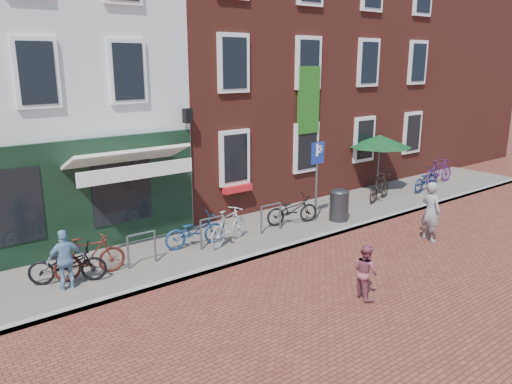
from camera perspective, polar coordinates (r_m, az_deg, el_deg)
ground at (r=13.39m, az=3.32°, el=-6.67°), size 80.00×80.00×0.00m
sidewalk at (r=15.05m, az=2.42°, el=-4.00°), size 24.00×3.00×0.10m
building_brick_mid at (r=19.30m, az=-6.04°, el=15.00°), size 6.00×8.00×10.00m
building_brick_right at (r=23.05m, az=7.14°, el=14.90°), size 6.00×8.00×10.00m
filler_right at (r=28.02m, az=16.83°, el=13.33°), size 7.00×8.00×9.00m
litter_bin at (r=15.58m, az=9.43°, el=-1.21°), size 0.59×0.59×1.08m
parking_sign at (r=15.22m, az=6.95°, el=2.87°), size 0.50×0.07×2.46m
parasol at (r=19.24m, az=13.89°, el=5.90°), size 2.37×2.37×2.22m
woman at (r=14.67m, az=19.22°, el=-2.10°), size 0.48×0.66×1.68m
boy at (r=10.87m, az=12.34°, el=-8.84°), size 0.57×0.66×1.18m
cafe_person at (r=11.50m, az=-20.82°, el=-7.21°), size 0.80×0.38×1.34m
bicycle_0 at (r=11.89m, az=-20.64°, el=-7.67°), size 1.75×1.22×0.87m
bicycle_1 at (r=12.02m, az=-18.37°, el=-6.98°), size 1.65×0.60×0.97m
bicycle_2 at (r=13.35m, az=-6.98°, el=-4.37°), size 1.73×0.81×0.87m
bicycle_3 at (r=13.48m, az=-3.13°, el=-3.87°), size 1.67×1.00×0.97m
bicycle_4 at (r=15.10m, az=4.12°, el=-2.03°), size 1.75×0.98×0.87m
bicycle_5 at (r=18.06m, az=13.85°, el=0.53°), size 1.67×0.87×0.97m
bicycle_6 at (r=19.96m, az=18.75°, el=1.36°), size 1.72×0.76×0.87m
bicycle_7 at (r=21.41m, az=20.04°, el=2.24°), size 1.64×0.57×0.97m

